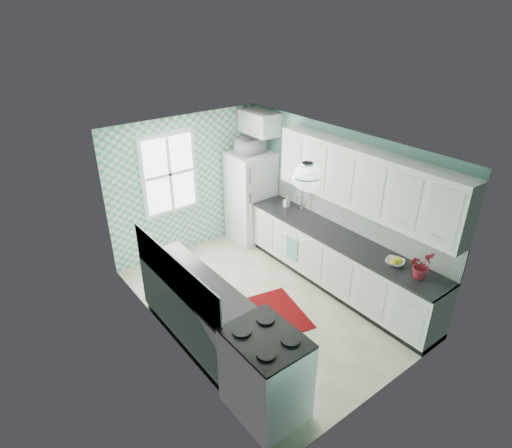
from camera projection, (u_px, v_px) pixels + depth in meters
floor at (263, 302)px, 6.68m from camera, size 3.00×4.40×0.02m
ceiling at (265, 146)px, 5.52m from camera, size 3.00×4.40×0.02m
wall_back at (187, 185)px, 7.65m from camera, size 3.00×0.02×2.50m
wall_front at (393, 310)px, 4.54m from camera, size 3.00×0.02×2.50m
wall_left at (168, 267)px, 5.28m from camera, size 0.02×4.40×2.50m
wall_right at (337, 204)px, 6.91m from camera, size 0.02×4.40×2.50m
accent_wall at (188, 185)px, 7.64m from camera, size 3.00×0.01×2.50m
window at (169, 174)px, 7.29m from camera, size 1.04×0.05×1.44m
backsplash_right at (355, 216)px, 6.64m from camera, size 0.02×3.60×0.51m
backsplash_left at (173, 273)px, 5.26m from camera, size 0.02×2.15×0.51m
upper_cabinets_right at (364, 180)px, 6.10m from camera, size 0.33×3.20×0.90m
upper_cabinet_fridge at (258, 122)px, 7.63m from camera, size 0.40×0.74×0.40m
ceiling_light at (307, 177)px, 5.04m from camera, size 0.34×0.34×0.35m
base_cabinets_right at (338, 263)px, 6.83m from camera, size 0.60×3.60×0.90m
countertop_right at (340, 238)px, 6.61m from camera, size 0.63×3.60×0.04m
base_cabinets_left at (197, 311)px, 5.76m from camera, size 0.60×2.15×0.90m
countertop_left at (196, 282)px, 5.56m from camera, size 0.63×2.15×0.04m
fridge at (251, 197)px, 8.13m from camera, size 0.75×0.75×1.73m
stove at (265, 373)px, 4.69m from camera, size 0.70×0.87×1.05m
sink at (295, 213)px, 7.35m from camera, size 0.44×0.37×0.53m
rug at (277, 313)px, 6.42m from camera, size 0.95×1.19×0.02m
dish_towel at (292, 249)px, 7.17m from camera, size 0.07×0.27×0.40m
fruit_bowl at (395, 262)px, 5.89m from camera, size 0.33×0.33×0.06m
potted_plant at (421, 266)px, 5.56m from camera, size 0.37×0.35×0.34m
soap_bottle at (287, 202)px, 7.52m from camera, size 0.09×0.09×0.19m
microwave at (250, 146)px, 7.67m from camera, size 0.50×0.35×0.27m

